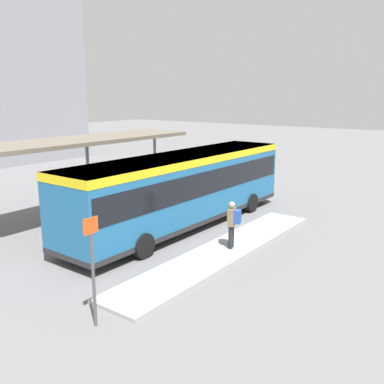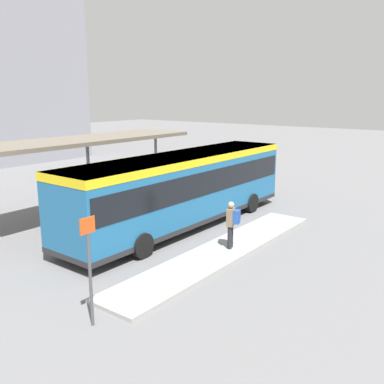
{
  "view_description": "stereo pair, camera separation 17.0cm",
  "coord_description": "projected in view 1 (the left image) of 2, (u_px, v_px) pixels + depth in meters",
  "views": [
    {
      "loc": [
        -14.2,
        -11.0,
        5.61
      ],
      "look_at": [
        0.62,
        0.0,
        1.42
      ],
      "focal_mm": 40.0,
      "sensor_mm": 36.0,
      "label": 1
    },
    {
      "loc": [
        -14.09,
        -11.14,
        5.61
      ],
      "look_at": [
        0.62,
        0.0,
        1.42
      ],
      "focal_mm": 40.0,
      "sensor_mm": 36.0,
      "label": 2
    }
  ],
  "objects": [
    {
      "name": "potted_planter_near_shelter",
      "position": [
        156.0,
        200.0,
        20.84
      ],
      "size": [
        0.77,
        0.77,
        1.14
      ],
      "color": "slate",
      "rests_on": "ground_plane"
    },
    {
      "name": "curb_island",
      "position": [
        224.0,
        251.0,
        15.6
      ],
      "size": [
        11.16,
        1.8,
        0.12
      ],
      "color": "#9E9E99",
      "rests_on": "ground_plane"
    },
    {
      "name": "bicycle_green",
      "position": [
        227.0,
        174.0,
        29.12
      ],
      "size": [
        0.48,
        1.78,
        0.77
      ],
      "rotation": [
        0.0,
        0.0,
        -1.68
      ],
      "color": "black",
      "rests_on": "ground_plane"
    },
    {
      "name": "city_bus",
      "position": [
        184.0,
        185.0,
        18.35
      ],
      "size": [
        12.4,
        2.76,
        3.15
      ],
      "rotation": [
        0.0,
        0.0,
        -0.01
      ],
      "color": "#1E6093",
      "rests_on": "ground_plane"
    },
    {
      "name": "pedestrian_waiting",
      "position": [
        233.0,
        222.0,
        15.51
      ],
      "size": [
        0.49,
        0.53,
        1.75
      ],
      "rotation": [
        0.0,
        0.0,
        1.87
      ],
      "color": "#232328",
      "rests_on": "curb_island"
    },
    {
      "name": "bicycle_white",
      "position": [
        218.0,
        172.0,
        29.61
      ],
      "size": [
        0.48,
        1.75,
        0.76
      ],
      "rotation": [
        0.0,
        0.0,
        1.46
      ],
      "color": "black",
      "rests_on": "ground_plane"
    },
    {
      "name": "bicycle_black",
      "position": [
        238.0,
        175.0,
        28.86
      ],
      "size": [
        0.48,
        1.69,
        0.73
      ],
      "rotation": [
        0.0,
        0.0,
        1.45
      ],
      "color": "black",
      "rests_on": "ground_plane"
    },
    {
      "name": "bicycle_blue",
      "position": [
        245.0,
        176.0,
        28.16
      ],
      "size": [
        0.48,
        1.7,
        0.74
      ],
      "rotation": [
        0.0,
        0.0,
        1.43
      ],
      "color": "black",
      "rests_on": "ground_plane"
    },
    {
      "name": "ground_plane",
      "position": [
        184.0,
        226.0,
        18.75
      ],
      "size": [
        120.0,
        120.0,
        0.0
      ],
      "primitive_type": "plane",
      "color": "slate"
    },
    {
      "name": "platform_sign",
      "position": [
        93.0,
        267.0,
        10.31
      ],
      "size": [
        0.44,
        0.08,
        2.8
      ],
      "color": "#4C4C51",
      "rests_on": "ground_plane"
    },
    {
      "name": "station_shelter",
      "position": [
        86.0,
        141.0,
        20.09
      ],
      "size": [
        11.33,
        3.19,
        3.64
      ],
      "color": "#706656",
      "rests_on": "ground_plane"
    }
  ]
}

